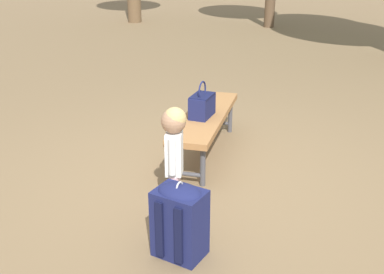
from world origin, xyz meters
TOP-DOWN VIEW (x-y plane):
  - ground_plane at (0.00, 0.00)m, footprint 40.00×40.00m
  - park_bench at (-0.64, -0.05)m, footprint 1.62×0.48m
  - handbag at (-0.55, -0.07)m, footprint 0.35×0.23m
  - child_standing at (0.66, -0.06)m, footprint 0.25×0.19m
  - backpack_large at (1.12, 0.09)m, footprint 0.37×0.41m

SIDE VIEW (x-z plane):
  - ground_plane at x=0.00m, z-range 0.00..0.00m
  - backpack_large at x=1.12m, z-range 0.00..0.58m
  - park_bench at x=-0.64m, z-range 0.17..0.62m
  - handbag at x=-0.55m, z-range 0.39..0.76m
  - child_standing at x=0.66m, z-range 0.16..1.10m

